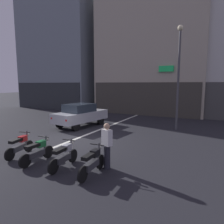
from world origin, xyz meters
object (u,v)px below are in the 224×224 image
at_px(street_lamp, 179,68).
at_px(motorcycle_silver_row_centre, 64,156).
at_px(person_by_motorcycles, 107,146).
at_px(car_silver_crossing_near, 81,114).
at_px(motorcycle_black_row_right_mid, 92,162).
at_px(motorcycle_red_row_leftmost, 20,145).
at_px(motorcycle_green_row_left_mid, 37,151).

distance_m(street_lamp, motorcycle_silver_row_centre, 9.40).
bearing_deg(person_by_motorcycles, motorcycle_silver_row_centre, -155.40).
distance_m(car_silver_crossing_near, motorcycle_black_row_right_mid, 8.05).
relative_size(street_lamp, motorcycle_red_row_leftmost, 4.06).
relative_size(motorcycle_silver_row_centre, person_by_motorcycles, 1.00).
bearing_deg(motorcycle_green_row_left_mid, motorcycle_silver_row_centre, 4.30).
xyz_separation_m(motorcycle_black_row_right_mid, person_by_motorcycles, (0.19, 0.68, 0.40)).
distance_m(car_silver_crossing_near, motorcycle_silver_row_centre, 7.32).
relative_size(car_silver_crossing_near, motorcycle_silver_row_centre, 2.58).
bearing_deg(person_by_motorcycles, motorcycle_black_row_right_mid, -105.36).
relative_size(motorcycle_red_row_leftmost, motorcycle_silver_row_centre, 0.99).
height_order(car_silver_crossing_near, motorcycle_green_row_left_mid, car_silver_crossing_near).
distance_m(car_silver_crossing_near, motorcycle_red_row_leftmost, 6.29).
bearing_deg(motorcycle_red_row_leftmost, motorcycle_silver_row_centre, -2.47).
height_order(street_lamp, motorcycle_red_row_leftmost, street_lamp).
height_order(car_silver_crossing_near, motorcycle_red_row_leftmost, car_silver_crossing_near).
bearing_deg(person_by_motorcycles, car_silver_crossing_near, 132.98).
bearing_deg(car_silver_crossing_near, street_lamp, 17.89).
relative_size(motorcycle_red_row_leftmost, motorcycle_black_row_right_mid, 0.99).
bearing_deg(car_silver_crossing_near, motorcycle_silver_row_centre, -58.77).
relative_size(motorcycle_red_row_leftmost, motorcycle_green_row_left_mid, 0.99).
xyz_separation_m(street_lamp, motorcycle_red_row_leftmost, (-5.02, -8.18, -3.63)).
bearing_deg(motorcycle_red_row_leftmost, car_silver_crossing_near, 102.02).
height_order(street_lamp, motorcycle_black_row_right_mid, street_lamp).
relative_size(street_lamp, person_by_motorcycles, 4.02).
distance_m(motorcycle_green_row_left_mid, motorcycle_black_row_right_mid, 2.48).
bearing_deg(car_silver_crossing_near, person_by_motorcycles, -47.02).
xyz_separation_m(street_lamp, motorcycle_silver_row_centre, (-2.54, -8.29, -3.63)).
bearing_deg(motorcycle_green_row_left_mid, motorcycle_red_row_leftmost, 170.86).
distance_m(motorcycle_green_row_left_mid, person_by_motorcycles, 2.80).
relative_size(car_silver_crossing_near, motorcycle_red_row_leftmost, 2.61).
height_order(motorcycle_red_row_leftmost, motorcycle_green_row_left_mid, same).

